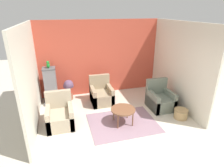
# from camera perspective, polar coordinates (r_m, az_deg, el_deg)

# --- Properties ---
(ground_plane) EXTENTS (20.00, 20.00, 0.00)m
(ground_plane) POSITION_cam_1_polar(r_m,az_deg,el_deg) (4.87, 5.51, -17.83)
(ground_plane) COLOR beige
(ground_plane) RESTS_ON ground
(wall_back_accent) EXTENTS (4.62, 0.06, 2.78)m
(wall_back_accent) POSITION_cam_1_polar(r_m,az_deg,el_deg) (7.15, -3.67, 7.93)
(wall_back_accent) COLOR #C64C38
(wall_back_accent) RESTS_ON ground_plane
(wall_left) EXTENTS (0.06, 3.29, 2.78)m
(wall_left) POSITION_cam_1_polar(r_m,az_deg,el_deg) (5.46, -23.73, 1.65)
(wall_left) COLOR beige
(wall_left) RESTS_ON ground_plane
(wall_right) EXTENTS (0.06, 3.29, 2.78)m
(wall_right) POSITION_cam_1_polar(r_m,az_deg,el_deg) (6.55, 19.67, 5.40)
(wall_right) COLOR beige
(wall_right) RESTS_ON ground_plane
(area_rug) EXTENTS (1.95, 1.51, 0.01)m
(area_rug) POSITION_cam_1_polar(r_m,az_deg,el_deg) (5.60, 3.30, -11.74)
(area_rug) COLOR gray
(area_rug) RESTS_ON ground_plane
(coffee_table) EXTENTS (0.70, 0.70, 0.47)m
(coffee_table) POSITION_cam_1_polar(r_m,az_deg,el_deg) (5.38, 3.39, -7.98)
(coffee_table) COLOR brown
(coffee_table) RESTS_ON ground_plane
(armchair_left) EXTENTS (0.73, 0.84, 0.94)m
(armchair_left) POSITION_cam_1_polar(r_m,az_deg,el_deg) (5.57, -15.56, -9.34)
(armchair_left) COLOR tan
(armchair_left) RESTS_ON ground_plane
(armchair_right) EXTENTS (0.73, 0.84, 0.94)m
(armchair_right) POSITION_cam_1_polar(r_m,az_deg,el_deg) (6.46, 14.40, -4.66)
(armchair_right) COLOR slate
(armchair_right) RESTS_ON ground_plane
(armchair_middle) EXTENTS (0.73, 0.84, 0.94)m
(armchair_middle) POSITION_cam_1_polar(r_m,az_deg,el_deg) (6.63, -3.26, -3.28)
(armchair_middle) COLOR #9E896B
(armchair_middle) RESTS_ON ground_plane
(birdcage) EXTENTS (0.55, 0.55, 1.28)m
(birdcage) POSITION_cam_1_polar(r_m,az_deg,el_deg) (6.83, -18.12, -0.69)
(birdcage) COLOR #555559
(birdcage) RESTS_ON ground_plane
(parrot) EXTENTS (0.11, 0.21, 0.25)m
(parrot) POSITION_cam_1_polar(r_m,az_deg,el_deg) (6.59, -18.91, 5.61)
(parrot) COLOR #1E842D
(parrot) RESTS_ON birdcage
(potted_plant) EXTENTS (0.37, 0.34, 0.75)m
(potted_plant) POSITION_cam_1_polar(r_m,az_deg,el_deg) (6.95, -13.08, -0.93)
(potted_plant) COLOR brown
(potted_plant) RESTS_ON ground_plane
(wicker_basket) EXTENTS (0.42, 0.42, 0.29)m
(wicker_basket) POSITION_cam_1_polar(r_m,az_deg,el_deg) (6.12, 20.23, -8.42)
(wicker_basket) COLOR tan
(wicker_basket) RESTS_ON ground_plane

